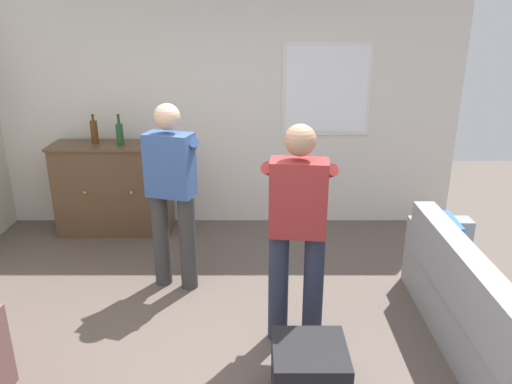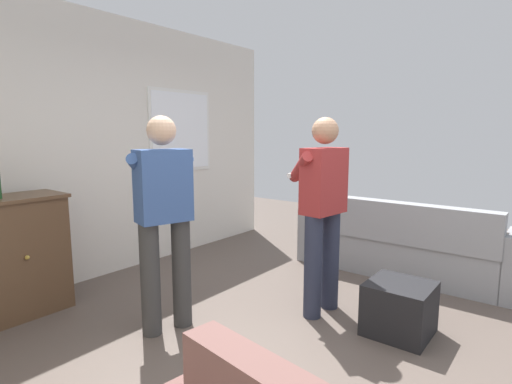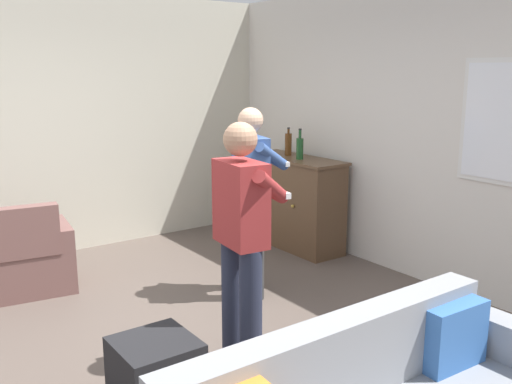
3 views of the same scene
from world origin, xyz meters
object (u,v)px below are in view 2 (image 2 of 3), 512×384
Objects in this scene: person_standing_left at (164,214)px; ottoman at (399,308)px; person_standing_right at (322,206)px; couch at (399,246)px.

ottoman is at bearing -54.19° from person_standing_left.
person_standing_left is 1.00× the size of person_standing_right.
person_standing_left and person_standing_right have the same top height.
person_standing_left is (-2.34, 1.04, 0.61)m from couch.
person_standing_left reaches higher than ottoman.
person_standing_right is at bearing 93.46° from ottoman.
couch is 1.35m from ottoman.
couch is 1.38× the size of person_standing_left.
person_standing_right is at bearing -38.16° from person_standing_left.
ottoman is at bearing -86.54° from person_standing_right.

